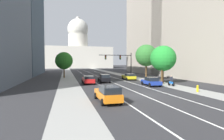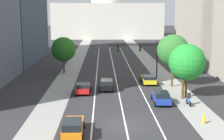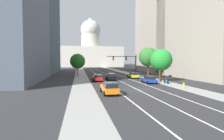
{
  "view_description": "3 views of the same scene",
  "coord_description": "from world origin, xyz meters",
  "px_view_note": "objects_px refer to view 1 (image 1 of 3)",
  "views": [
    {
      "loc": [
        -8.74,
        -19.31,
        3.8
      ],
      "look_at": [
        1.43,
        19.78,
        2.13
      ],
      "focal_mm": 28.7,
      "sensor_mm": 36.0,
      "label": 1
    },
    {
      "loc": [
        -2.18,
        -29.17,
        10.7
      ],
      "look_at": [
        -0.73,
        18.55,
        2.04
      ],
      "focal_mm": 50.78,
      "sensor_mm": 36.0,
      "label": 2
    },
    {
      "loc": [
        -8.74,
        -25.97,
        4.38
      ],
      "look_at": [
        -0.7,
        17.78,
        2.12
      ],
      "focal_mm": 28.95,
      "sensor_mm": 36.0,
      "label": 3
    }
  ],
  "objects_px": {
    "car_black": "(104,78)",
    "street_tree_near_left": "(64,61)",
    "car_red": "(88,80)",
    "traffic_signal_mast": "(121,60)",
    "car_yellow": "(129,76)",
    "car_orange": "(108,94)",
    "cyclist": "(171,81)",
    "street_tree_far_right": "(162,60)",
    "capitol_building": "(78,52)",
    "street_tree_near_right": "(146,55)",
    "fire_hydrant": "(197,88)",
    "street_tree_mid_right": "(163,58)",
    "car_blue": "(151,81)"
  },
  "relations": [
    {
      "from": "street_tree_near_right",
      "to": "car_black",
      "type": "bearing_deg",
      "value": -169.16
    },
    {
      "from": "cyclist",
      "to": "car_yellow",
      "type": "bearing_deg",
      "value": 9.97
    },
    {
      "from": "cyclist",
      "to": "street_tree_near_right",
      "type": "xyz_separation_m",
      "value": [
        0.13,
        9.68,
        4.48
      ]
    },
    {
      "from": "car_black",
      "to": "street_tree_near_right",
      "type": "relative_size",
      "value": 0.59
    },
    {
      "from": "traffic_signal_mast",
      "to": "street_tree_near_left",
      "type": "xyz_separation_m",
      "value": [
        -13.21,
        5.46,
        -0.11
      ]
    },
    {
      "from": "car_blue",
      "to": "cyclist",
      "type": "distance_m",
      "value": 3.23
    },
    {
      "from": "car_yellow",
      "to": "car_red",
      "type": "bearing_deg",
      "value": 120.55
    },
    {
      "from": "capitol_building",
      "to": "car_yellow",
      "type": "bearing_deg",
      "value": -87.0
    },
    {
      "from": "capitol_building",
      "to": "street_tree_near_left",
      "type": "relative_size",
      "value": 7.04
    },
    {
      "from": "car_orange",
      "to": "car_red",
      "type": "relative_size",
      "value": 1.11
    },
    {
      "from": "car_black",
      "to": "cyclist",
      "type": "height_order",
      "value": "cyclist"
    },
    {
      "from": "car_black",
      "to": "car_yellow",
      "type": "height_order",
      "value": "car_black"
    },
    {
      "from": "car_black",
      "to": "street_tree_mid_right",
      "type": "xyz_separation_m",
      "value": [
        10.07,
        -4.23,
        3.75
      ]
    },
    {
      "from": "traffic_signal_mast",
      "to": "fire_hydrant",
      "type": "bearing_deg",
      "value": -80.51
    },
    {
      "from": "car_orange",
      "to": "street_tree_far_right",
      "type": "height_order",
      "value": "street_tree_far_right"
    },
    {
      "from": "car_yellow",
      "to": "cyclist",
      "type": "bearing_deg",
      "value": -164.19
    },
    {
      "from": "fire_hydrant",
      "to": "capitol_building",
      "type": "bearing_deg",
      "value": 94.03
    },
    {
      "from": "traffic_signal_mast",
      "to": "fire_hydrant",
      "type": "relative_size",
      "value": 8.83
    },
    {
      "from": "traffic_signal_mast",
      "to": "cyclist",
      "type": "bearing_deg",
      "value": -76.28
    },
    {
      "from": "car_black",
      "to": "street_tree_far_right",
      "type": "relative_size",
      "value": 0.78
    },
    {
      "from": "car_black",
      "to": "car_orange",
      "type": "distance_m",
      "value": 17.08
    },
    {
      "from": "car_black",
      "to": "traffic_signal_mast",
      "type": "distance_m",
      "value": 10.13
    },
    {
      "from": "car_yellow",
      "to": "traffic_signal_mast",
      "type": "relative_size",
      "value": 0.58
    },
    {
      "from": "car_black",
      "to": "street_tree_near_left",
      "type": "bearing_deg",
      "value": 31.58
    },
    {
      "from": "street_tree_near_right",
      "to": "street_tree_far_right",
      "type": "bearing_deg",
      "value": -90.75
    },
    {
      "from": "fire_hydrant",
      "to": "street_tree_far_right",
      "type": "relative_size",
      "value": 0.16
    },
    {
      "from": "street_tree_near_right",
      "to": "traffic_signal_mast",
      "type": "bearing_deg",
      "value": 124.19
    },
    {
      "from": "cyclist",
      "to": "street_tree_mid_right",
      "type": "height_order",
      "value": "street_tree_mid_right"
    },
    {
      "from": "car_orange",
      "to": "car_yellow",
      "type": "xyz_separation_m",
      "value": [
        9.62,
        20.54,
        -0.08
      ]
    },
    {
      "from": "capitol_building",
      "to": "fire_hydrant",
      "type": "distance_m",
      "value": 110.25
    },
    {
      "from": "traffic_signal_mast",
      "to": "street_tree_near_left",
      "type": "distance_m",
      "value": 14.29
    },
    {
      "from": "cyclist",
      "to": "street_tree_far_right",
      "type": "distance_m",
      "value": 4.6
    },
    {
      "from": "car_yellow",
      "to": "street_tree_mid_right",
      "type": "height_order",
      "value": "street_tree_mid_right"
    },
    {
      "from": "car_yellow",
      "to": "street_tree_near_left",
      "type": "xyz_separation_m",
      "value": [
        -13.91,
        9.27,
        3.53
      ]
    },
    {
      "from": "car_black",
      "to": "cyclist",
      "type": "relative_size",
      "value": 2.63
    },
    {
      "from": "car_blue",
      "to": "street_tree_near_left",
      "type": "height_order",
      "value": "street_tree_near_left"
    },
    {
      "from": "car_orange",
      "to": "street_tree_near_left",
      "type": "bearing_deg",
      "value": 6.96
    },
    {
      "from": "car_black",
      "to": "car_red",
      "type": "bearing_deg",
      "value": 119.54
    },
    {
      "from": "street_tree_near_right",
      "to": "fire_hydrant",
      "type": "bearing_deg",
      "value": -91.03
    },
    {
      "from": "car_black",
      "to": "street_tree_near_left",
      "type": "relative_size",
      "value": 0.7
    },
    {
      "from": "capitol_building",
      "to": "street_tree_far_right",
      "type": "relative_size",
      "value": 7.88
    },
    {
      "from": "car_black",
      "to": "street_tree_far_right",
      "type": "bearing_deg",
      "value": -115.2
    },
    {
      "from": "traffic_signal_mast",
      "to": "street_tree_near_left",
      "type": "relative_size",
      "value": 1.24
    },
    {
      "from": "capitol_building",
      "to": "street_tree_far_right",
      "type": "height_order",
      "value": "capitol_building"
    },
    {
      "from": "traffic_signal_mast",
      "to": "street_tree_far_right",
      "type": "bearing_deg",
      "value": -72.95
    },
    {
      "from": "traffic_signal_mast",
      "to": "car_yellow",
      "type": "bearing_deg",
      "value": -79.53
    },
    {
      "from": "car_black",
      "to": "car_red",
      "type": "height_order",
      "value": "car_black"
    },
    {
      "from": "car_red",
      "to": "street_tree_near_right",
      "type": "relative_size",
      "value": 0.56
    },
    {
      "from": "cyclist",
      "to": "street_tree_far_right",
      "type": "relative_size",
      "value": 0.3
    },
    {
      "from": "fire_hydrant",
      "to": "street_tree_near_right",
      "type": "xyz_separation_m",
      "value": [
        0.28,
        15.84,
        4.87
      ]
    }
  ]
}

